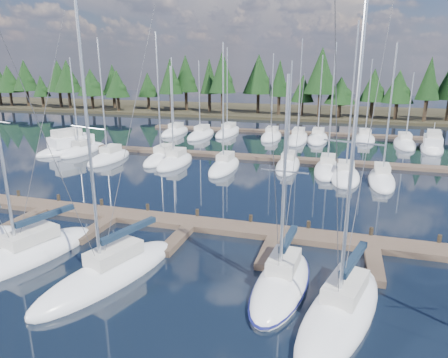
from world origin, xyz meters
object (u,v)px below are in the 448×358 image
(main_dock, at_px, (189,227))
(motor_yacht_left, at_px, (72,147))
(front_sailboat_3, at_px, (109,274))
(front_sailboat_4, at_px, (281,284))
(motor_yacht_right, at_px, (432,146))
(front_sailboat_5, at_px, (341,311))
(front_sailboat_2, at_px, (26,255))

(main_dock, relative_size, motor_yacht_left, 4.23)
(front_sailboat_3, xyz_separation_m, front_sailboat_4, (8.95, 1.65, -0.02))
(motor_yacht_left, distance_m, motor_yacht_right, 48.26)
(front_sailboat_4, xyz_separation_m, front_sailboat_5, (2.96, -1.60, 0.02))
(motor_yacht_right, bearing_deg, front_sailboat_4, -109.30)
(front_sailboat_3, height_order, motor_yacht_left, front_sailboat_3)
(front_sailboat_4, xyz_separation_m, motor_yacht_right, (14.20, 40.56, 0.20))
(main_dock, xyz_separation_m, front_sailboat_5, (10.26, -7.40, 0.09))
(front_sailboat_3, bearing_deg, motor_yacht_right, 61.25)
(motor_yacht_right, bearing_deg, front_sailboat_5, -104.94)
(front_sailboat_4, xyz_separation_m, motor_yacht_left, (-31.73, 25.74, 0.26))
(front_sailboat_2, xyz_separation_m, motor_yacht_right, (29.06, 41.66, 0.19))
(front_sailboat_5, bearing_deg, main_dock, 144.19)
(main_dock, relative_size, motor_yacht_right, 4.88)
(main_dock, bearing_deg, front_sailboat_2, -137.56)
(front_sailboat_3, xyz_separation_m, motor_yacht_left, (-22.78, 27.38, 0.24))
(front_sailboat_2, height_order, front_sailboat_3, front_sailboat_3)
(front_sailboat_5, bearing_deg, motor_yacht_left, 141.76)
(main_dock, distance_m, motor_yacht_right, 40.87)
(front_sailboat_2, distance_m, motor_yacht_left, 31.70)
(main_dock, xyz_separation_m, motor_yacht_left, (-24.42, 19.93, 0.33))
(front_sailboat_5, xyz_separation_m, motor_yacht_right, (11.25, 42.16, 0.18))
(motor_yacht_right, bearing_deg, motor_yacht_left, -162.11)
(front_sailboat_2, height_order, front_sailboat_4, front_sailboat_2)
(front_sailboat_4, bearing_deg, front_sailboat_2, -175.76)
(front_sailboat_3, relative_size, motor_yacht_right, 1.65)
(front_sailboat_3, height_order, front_sailboat_4, front_sailboat_3)
(front_sailboat_4, height_order, motor_yacht_left, front_sailboat_4)
(front_sailboat_4, bearing_deg, front_sailboat_3, -169.57)
(motor_yacht_left, xyz_separation_m, motor_yacht_right, (45.93, 14.82, -0.06))
(front_sailboat_4, bearing_deg, main_dock, 141.54)
(main_dock, xyz_separation_m, front_sailboat_3, (-1.64, -7.45, 0.09))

